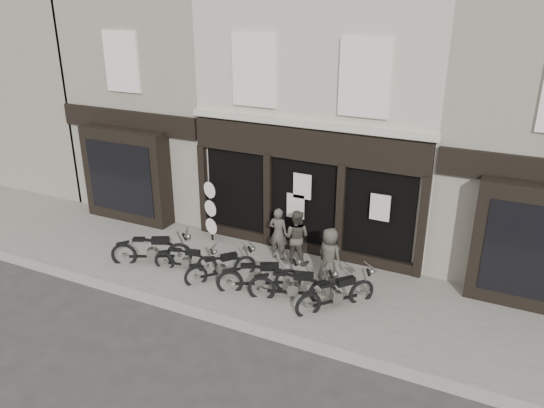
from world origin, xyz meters
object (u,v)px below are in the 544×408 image
at_px(motorcycle_0, 153,253).
at_px(motorcycle_3, 260,279).
at_px(motorcycle_1, 187,262).
at_px(motorcycle_4, 293,288).
at_px(man_centre, 296,237).
at_px(man_left, 278,234).
at_px(advert_sign_post, 211,213).
at_px(man_right, 330,256).
at_px(motorcycle_5, 337,296).
at_px(motorcycle_2, 222,269).

relative_size(motorcycle_0, motorcycle_3, 1.06).
xyz_separation_m(motorcycle_1, motorcycle_3, (2.38, -0.08, 0.07)).
height_order(motorcycle_4, man_centre, man_centre).
relative_size(man_left, advert_sign_post, 0.74).
xyz_separation_m(man_centre, man_right, (1.25, -0.64, -0.03)).
bearing_deg(motorcycle_5, motorcycle_4, 138.17).
bearing_deg(man_centre, motorcycle_5, 132.92).
bearing_deg(motorcycle_4, motorcycle_0, 160.90).
distance_m(motorcycle_1, man_centre, 3.19).
bearing_deg(motorcycle_3, motorcycle_5, -26.53).
bearing_deg(motorcycle_1, man_left, 26.97).
height_order(motorcycle_3, motorcycle_5, motorcycle_3).
height_order(man_left, man_right, man_left).
height_order(motorcycle_0, motorcycle_2, motorcycle_0).
bearing_deg(motorcycle_1, motorcycle_3, -15.69).
xyz_separation_m(motorcycle_3, advert_sign_post, (-2.75, 2.02, 0.62)).
relative_size(motorcycle_2, advert_sign_post, 0.79).
bearing_deg(motorcycle_1, man_centre, 19.81).
xyz_separation_m(motorcycle_0, motorcycle_5, (5.57, 0.11, -0.02)).
distance_m(motorcycle_5, advert_sign_post, 5.24).
relative_size(motorcycle_2, motorcycle_5, 0.93).
relative_size(motorcycle_3, man_left, 1.29).
height_order(man_right, advert_sign_post, advert_sign_post).
bearing_deg(motorcycle_0, motorcycle_4, -27.47).
bearing_deg(motorcycle_2, motorcycle_1, 130.72).
relative_size(motorcycle_5, man_left, 1.16).
distance_m(motorcycle_0, motorcycle_5, 5.57).
bearing_deg(motorcycle_2, motorcycle_0, 133.03).
distance_m(man_left, man_right, 1.94).
xyz_separation_m(motorcycle_0, advert_sign_post, (0.74, 2.04, 0.60)).
height_order(motorcycle_4, man_right, man_right).
distance_m(motorcycle_4, motorcycle_5, 1.11).
height_order(motorcycle_0, motorcycle_3, motorcycle_0).
xyz_separation_m(motorcycle_1, man_right, (3.86, 1.10, 0.55)).
bearing_deg(man_left, motorcycle_3, 97.49).
bearing_deg(man_right, motorcycle_5, 141.41).
distance_m(motorcycle_2, motorcycle_5, 3.31).
relative_size(man_left, man_centre, 0.97).
xyz_separation_m(motorcycle_2, man_right, (2.71, 1.10, 0.51)).
bearing_deg(motorcycle_4, motorcycle_2, 157.79).
bearing_deg(man_centre, motorcycle_0, 22.13).
distance_m(motorcycle_1, motorcycle_4, 3.36).
relative_size(motorcycle_0, advert_sign_post, 1.01).
xyz_separation_m(motorcycle_0, motorcycle_4, (4.47, -0.04, -0.01)).
relative_size(motorcycle_0, motorcycle_5, 1.17).
relative_size(man_left, man_right, 1.01).
relative_size(motorcycle_4, man_right, 1.41).
bearing_deg(motorcycle_3, motorcycle_2, 147.07).
xyz_separation_m(motorcycle_0, motorcycle_2, (2.26, 0.10, -0.05)).
distance_m(motorcycle_0, motorcycle_4, 4.47).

